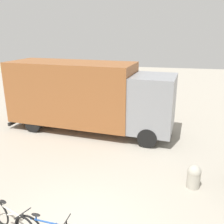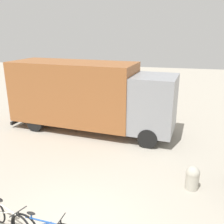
{
  "view_description": "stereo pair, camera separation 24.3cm",
  "coord_description": "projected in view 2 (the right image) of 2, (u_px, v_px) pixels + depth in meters",
  "views": [
    {
      "loc": [
        1.9,
        -4.26,
        4.62
      ],
      "look_at": [
        -0.02,
        4.54,
        1.7
      ],
      "focal_mm": 40.0,
      "sensor_mm": 36.0,
      "label": 1
    },
    {
      "loc": [
        2.13,
        -4.2,
        4.62
      ],
      "look_at": [
        -0.02,
        4.54,
        1.7
      ],
      "focal_mm": 40.0,
      "sensor_mm": 36.0,
      "label": 2
    }
  ],
  "objects": [
    {
      "name": "bicycle_near",
      "position": [
        9.0,
        218.0,
        5.94
      ],
      "size": [
        1.64,
        0.72,
        0.8
      ],
      "rotation": [
        0.0,
        0.0,
        -0.38
      ],
      "color": "black",
      "rests_on": "ground"
    },
    {
      "name": "delivery_truck",
      "position": [
        89.0,
        95.0,
        11.75
      ],
      "size": [
        8.03,
        3.01,
        3.27
      ],
      "rotation": [
        0.0,
        0.0,
        -0.1
      ],
      "color": "#99592D",
      "rests_on": "ground"
    },
    {
      "name": "bollard_near_bench",
      "position": [
        192.0,
        177.0,
        7.58
      ],
      "size": [
        0.42,
        0.42,
        0.75
      ],
      "color": "#B2AD9E",
      "rests_on": "ground"
    }
  ]
}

